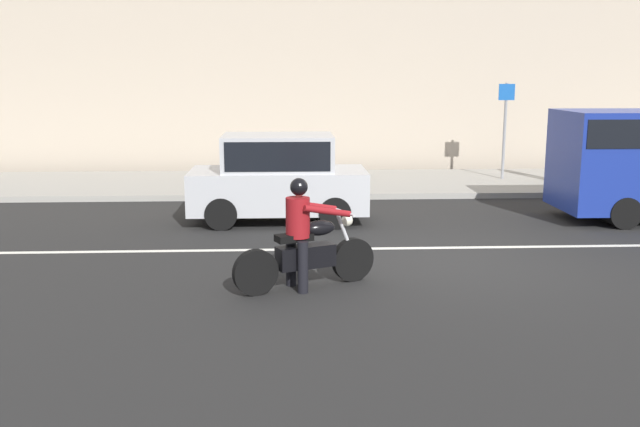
# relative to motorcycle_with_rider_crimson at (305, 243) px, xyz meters

# --- Properties ---
(ground_plane) EXTENTS (80.00, 80.00, 0.00)m
(ground_plane) POSITION_rel_motorcycle_with_rider_crimson_xyz_m (2.45, 1.35, -0.65)
(ground_plane) COLOR black
(sidewalk_slab) EXTENTS (40.00, 4.40, 0.14)m
(sidewalk_slab) POSITION_rel_motorcycle_with_rider_crimson_xyz_m (2.45, 9.35, -0.58)
(sidewalk_slab) COLOR #99968E
(sidewalk_slab) RESTS_ON ground_plane
(lane_marking_stripe) EXTENTS (18.00, 0.14, 0.01)m
(lane_marking_stripe) POSITION_rel_motorcycle_with_rider_crimson_xyz_m (2.62, 2.25, -0.65)
(lane_marking_stripe) COLOR silver
(lane_marking_stripe) RESTS_ON ground_plane
(motorcycle_with_rider_crimson) EXTENTS (2.05, 1.06, 1.60)m
(motorcycle_with_rider_crimson) POSITION_rel_motorcycle_with_rider_crimson_xyz_m (0.00, 0.00, 0.00)
(motorcycle_with_rider_crimson) COLOR black
(motorcycle_with_rider_crimson) RESTS_ON ground_plane
(parked_hatchback_silver) EXTENTS (3.61, 1.76, 1.80)m
(parked_hatchback_silver) POSITION_rel_motorcycle_with_rider_crimson_xyz_m (-0.42, 4.68, 0.27)
(parked_hatchback_silver) COLOR #B2B5BA
(parked_hatchback_silver) RESTS_ON ground_plane
(street_sign_post) EXTENTS (0.44, 0.08, 2.64)m
(street_sign_post) POSITION_rel_motorcycle_with_rider_crimson_xyz_m (5.78, 9.55, 1.08)
(street_sign_post) COLOR gray
(street_sign_post) RESTS_ON sidewalk_slab
(pedestrian_bystander) EXTENTS (0.34, 0.34, 1.68)m
(pedestrian_bystander) POSITION_rel_motorcycle_with_rider_crimson_xyz_m (7.04, 9.20, 0.46)
(pedestrian_bystander) COLOR black
(pedestrian_bystander) RESTS_ON sidewalk_slab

